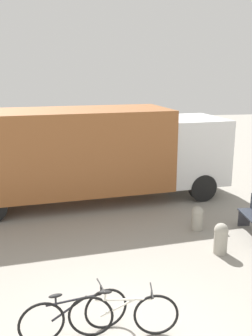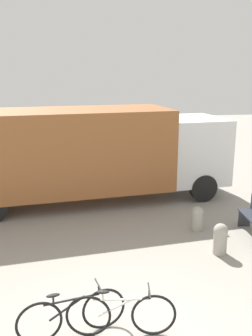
{
  "view_description": "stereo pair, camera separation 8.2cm",
  "coord_description": "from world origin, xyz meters",
  "px_view_note": "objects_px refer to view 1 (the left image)",
  "views": [
    {
      "loc": [
        -0.71,
        -4.92,
        4.26
      ],
      "look_at": [
        0.87,
        4.99,
        1.63
      ],
      "focal_mm": 40.0,
      "sensor_mm": 36.0,
      "label": 1
    },
    {
      "loc": [
        -0.63,
        -4.93,
        4.26
      ],
      "look_at": [
        0.87,
        4.99,
        1.63
      ],
      "focal_mm": 40.0,
      "sensor_mm": 36.0,
      "label": 2
    }
  ],
  "objects_px": {
    "bollard_far_bench": "(197,217)",
    "delivery_truck": "(83,151)",
    "bicycle_near": "(74,315)",
    "bicycle_middle": "(123,314)",
    "bollard_near_bench": "(221,237)"
  },
  "relations": [
    {
      "from": "bollard_far_bench",
      "to": "delivery_truck",
      "type": "bearing_deg",
      "value": 135.38
    },
    {
      "from": "bicycle_near",
      "to": "bicycle_middle",
      "type": "xyz_separation_m",
      "value": [
        0.79,
        -0.12,
        0.0
      ]
    },
    {
      "from": "delivery_truck",
      "to": "bollard_far_bench",
      "type": "bearing_deg",
      "value": -51.32
    },
    {
      "from": "delivery_truck",
      "to": "bollard_far_bench",
      "type": "height_order",
      "value": "delivery_truck"
    },
    {
      "from": "bicycle_middle",
      "to": "bollard_near_bench",
      "type": "bearing_deg",
      "value": 49.32
    },
    {
      "from": "bicycle_middle",
      "to": "bicycle_near",
      "type": "bearing_deg",
      "value": 178.7
    },
    {
      "from": "bicycle_near",
      "to": "bollard_near_bench",
      "type": "xyz_separation_m",
      "value": [
        3.51,
        2.37,
        0.02
      ]
    },
    {
      "from": "delivery_truck",
      "to": "bollard_near_bench",
      "type": "bearing_deg",
      "value": -61.59
    },
    {
      "from": "bollard_near_bench",
      "to": "bollard_far_bench",
      "type": "bearing_deg",
      "value": 93.49
    },
    {
      "from": "bicycle_near",
      "to": "bollard_far_bench",
      "type": "xyz_separation_m",
      "value": [
        3.43,
        3.77,
        -0.03
      ]
    },
    {
      "from": "bicycle_near",
      "to": "delivery_truck",
      "type": "bearing_deg",
      "value": 74.16
    },
    {
      "from": "bicycle_near",
      "to": "bicycle_middle",
      "type": "relative_size",
      "value": 0.99
    },
    {
      "from": "delivery_truck",
      "to": "bollard_far_bench",
      "type": "distance_m",
      "value": 4.34
    },
    {
      "from": "bollard_near_bench",
      "to": "delivery_truck",
      "type": "bearing_deg",
      "value": 125.1
    },
    {
      "from": "bollard_far_bench",
      "to": "bicycle_middle",
      "type": "bearing_deg",
      "value": -124.23
    }
  ]
}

